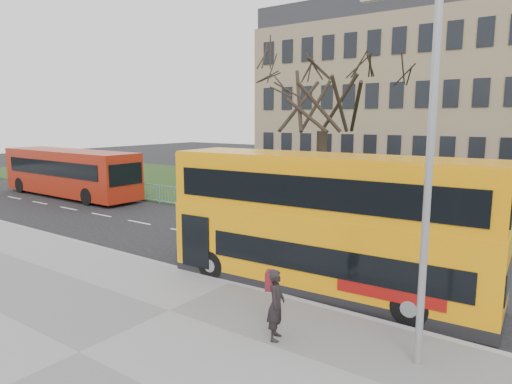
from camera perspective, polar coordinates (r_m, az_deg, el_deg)
ground at (r=15.38m, az=0.55°, el=-9.93°), size 120.00×120.00×0.00m
pavement at (r=10.99m, az=-21.24°, el=-18.43°), size 80.00×10.50×0.12m
kerb at (r=14.19m, az=-3.11°, el=-11.32°), size 80.00×0.20×0.14m
grass_verge at (r=27.95m, az=17.61°, el=-1.54°), size 80.00×15.40×0.08m
guard_railing at (r=20.79m, az=11.06°, el=-3.45°), size 40.00×0.12×1.10m
bare_tree at (r=24.66m, az=8.30°, el=9.45°), size 7.15×7.15×10.21m
civic_building at (r=48.80m, az=20.03°, el=10.97°), size 30.00×15.00×14.00m
yellow_bus at (r=13.35m, az=8.59°, el=-3.53°), size 9.56×2.75×3.96m
red_bus at (r=31.90m, az=-22.27°, el=2.33°), size 11.43×2.78×3.00m
pedestrian at (r=10.49m, az=2.51°, el=-13.90°), size 0.59×0.69×1.62m
street_lamp at (r=9.28m, az=20.27°, el=2.98°), size 1.55×0.17×7.32m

